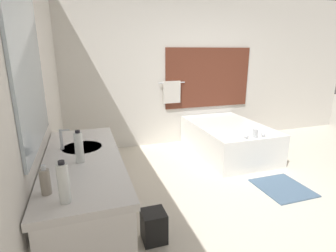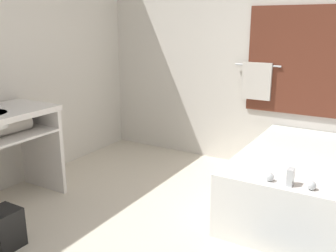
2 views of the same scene
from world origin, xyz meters
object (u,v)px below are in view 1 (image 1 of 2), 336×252
water_bottle_1 (79,147)px  waste_bin (154,226)px  bathtub (228,138)px  water_bottle_2 (64,183)px  soap_dispenser (45,181)px

water_bottle_1 → waste_bin: bearing=0.7°
bathtub → water_bottle_2: water_bottle_2 is taller
water_bottle_1 → water_bottle_2: water_bottle_1 is taller
bathtub → water_bottle_1: (-2.35, -1.71, 0.71)m
water_bottle_1 → water_bottle_2: 0.57m
water_bottle_2 → soap_dispenser: water_bottle_2 is taller
water_bottle_1 → water_bottle_2: bearing=-98.3°
bathtub → water_bottle_2: size_ratio=6.46×
soap_dispenser → waste_bin: 1.20m
bathtub → water_bottle_1: 2.99m
bathtub → water_bottle_1: size_ratio=6.39×
water_bottle_1 → soap_dispenser: (-0.19, -0.43, -0.04)m
water_bottle_1 → waste_bin: water_bottle_1 is taller
water_bottle_1 → waste_bin: (0.58, 0.01, -0.84)m
bathtub → soap_dispenser: soap_dispenser is taller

